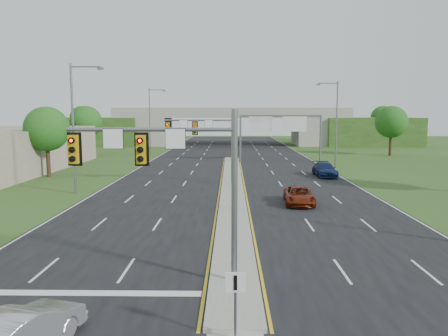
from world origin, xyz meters
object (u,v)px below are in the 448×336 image
overpass (232,129)px  car_far_b (325,169)px  signal_mast_far (209,136)px  car_silver (22,332)px  keep_right_sign (235,295)px  signal_mast_near (176,168)px  sign_gantry (279,125)px  car_far_a (299,196)px

overpass → car_far_b: 50.42m
signal_mast_far → car_silver: 30.73m
keep_right_sign → overpass: size_ratio=0.03×
signal_mast_near → car_far_b: 33.40m
overpass → car_silver: bearing=-94.0°
car_silver → car_far_b: size_ratio=0.82×
overpass → car_silver: (-6.02, -85.31, -2.84)m
signal_mast_far → keep_right_sign: size_ratio=3.18×
sign_gantry → car_far_b: sign_gantry is taller
signal_mast_near → overpass: (2.26, 80.07, -1.17)m
signal_mast_near → sign_gantry: size_ratio=0.60×
keep_right_sign → car_far_b: 36.65m
car_far_a → car_far_b: bearing=74.8°
signal_mast_far → sign_gantry: 21.91m
keep_right_sign → car_far_a: 20.89m
signal_mast_far → car_far_a: size_ratio=1.50×
signal_mast_near → sign_gantry: (8.95, 44.99, 0.51)m
overpass → car_far_a: overpass is taller
car_far_a → car_far_b: 15.80m
signal_mast_near → signal_mast_far: (0.00, 25.00, 0.00)m
signal_mast_near → car_far_b: signal_mast_near is taller
signal_mast_near → sign_gantry: 45.88m
car_far_b → car_silver: bearing=-114.8°
signal_mast_far → sign_gantry: (8.95, 19.99, 0.51)m
overpass → sign_gantry: bearing=-79.2°
signal_mast_near → car_silver: (-3.75, -5.24, -4.01)m
signal_mast_far → car_far_b: (12.40, 5.76, -3.96)m
sign_gantry → car_far_b: (3.45, -14.24, -4.47)m
overpass → car_far_b: (10.14, -49.31, -2.79)m
car_far_b → signal_mast_near: bearing=-112.6°
signal_mast_near → overpass: overpass is taller
keep_right_sign → car_silver: bearing=-172.6°
signal_mast_near → car_silver: 7.59m
signal_mast_near → overpass: 80.11m
signal_mast_far → sign_gantry: bearing=65.9°
sign_gantry → keep_right_sign: bearing=-97.7°
sign_gantry → car_far_b: bearing=-76.4°
overpass → car_far_a: bearing=-85.5°
car_silver → car_far_a: car_silver is taller
overpass → car_far_b: overpass is taller
keep_right_sign → car_silver: keep_right_sign is taller
signal_mast_near → signal_mast_far: bearing=90.0°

